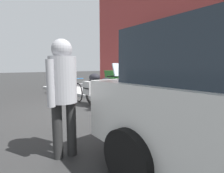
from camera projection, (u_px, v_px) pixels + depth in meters
ground_plane at (81, 109)px, 5.14m from camera, size 80.00×80.00×0.00m
touring_motorcycle at (100, 89)px, 5.28m from camera, size 2.21×0.63×1.42m
parked_bicycle at (73, 90)px, 6.61m from camera, size 1.72×0.48×0.95m
pedestrian_walking at (63, 85)px, 2.32m from camera, size 0.49×0.53×1.69m
sandwich_board_sign at (112, 82)px, 7.46m from camera, size 0.55×0.43×1.03m
second_bicycle_by_cafe at (57, 87)px, 7.78m from camera, size 1.75×0.48×0.93m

